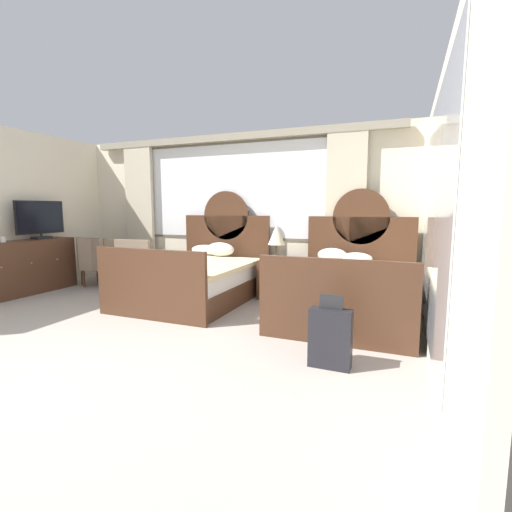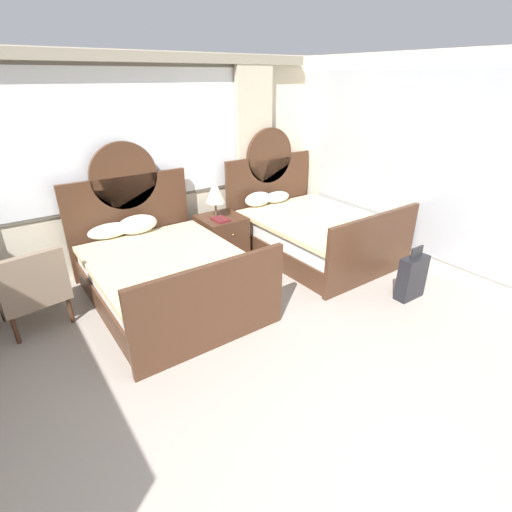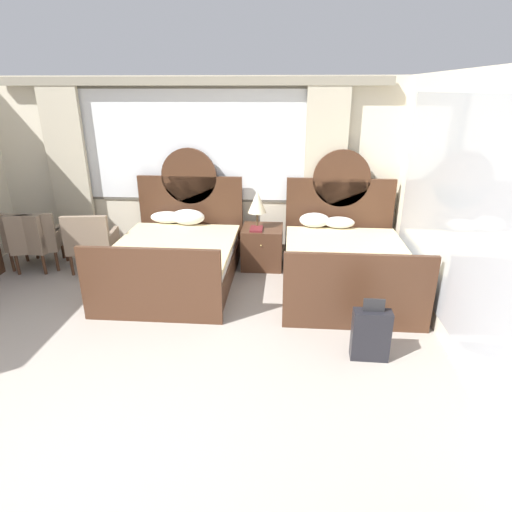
% 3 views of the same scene
% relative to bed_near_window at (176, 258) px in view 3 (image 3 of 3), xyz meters
% --- Properties ---
extents(ground_plane, '(24.00, 24.00, 0.00)m').
position_rel_bed_near_window_xyz_m(ground_plane, '(0.07, -3.02, -0.34)').
color(ground_plane, '#9E9389').
extents(wall_back_window, '(6.24, 0.22, 2.70)m').
position_rel_bed_near_window_xyz_m(wall_back_window, '(0.07, 1.19, 1.10)').
color(wall_back_window, beige).
rests_on(wall_back_window, ground_plane).
extents(wall_right_mirror, '(0.08, 4.80, 2.70)m').
position_rel_bed_near_window_xyz_m(wall_right_mirror, '(3.22, -1.19, 1.01)').
color(wall_right_mirror, beige).
rests_on(wall_right_mirror, ground_plane).
extents(bed_near_window, '(1.62, 2.21, 1.70)m').
position_rel_bed_near_window_xyz_m(bed_near_window, '(0.00, 0.00, 0.00)').
color(bed_near_window, '#472B1C').
rests_on(bed_near_window, ground_plane).
extents(bed_near_mirror, '(1.62, 2.21, 1.70)m').
position_rel_bed_near_window_xyz_m(bed_near_mirror, '(2.30, -0.00, -0.00)').
color(bed_near_mirror, '#472B1C').
rests_on(bed_near_mirror, ground_plane).
extents(nightstand_between_beds, '(0.60, 0.62, 0.61)m').
position_rel_bed_near_window_xyz_m(nightstand_between_beds, '(1.15, 0.63, -0.04)').
color(nightstand_between_beds, '#472B1C').
rests_on(nightstand_between_beds, ground_plane).
extents(table_lamp_on_nightstand, '(0.27, 0.27, 0.55)m').
position_rel_bed_near_window_xyz_m(table_lamp_on_nightstand, '(1.08, 0.63, 0.65)').
color(table_lamp_on_nightstand, brown).
rests_on(table_lamp_on_nightstand, nightstand_between_beds).
extents(book_on_nightstand, '(0.18, 0.26, 0.03)m').
position_rel_bed_near_window_xyz_m(book_on_nightstand, '(1.07, 0.51, 0.28)').
color(book_on_nightstand, maroon).
rests_on(book_on_nightstand, nightstand_between_beds).
extents(armchair_by_window_left, '(0.71, 0.71, 0.88)m').
position_rel_bed_near_window_xyz_m(armchair_by_window_left, '(-1.32, 0.27, 0.12)').
color(armchair_by_window_left, '#84705B').
rests_on(armchair_by_window_left, ground_plane).
extents(armchair_by_window_centre, '(0.80, 0.80, 0.88)m').
position_rel_bed_near_window_xyz_m(armchair_by_window_centre, '(-2.16, 0.28, 0.12)').
color(armchair_by_window_centre, '#84705B').
rests_on(armchair_by_window_centre, ground_plane).
extents(armchair_by_window_right, '(0.70, 0.70, 0.88)m').
position_rel_bed_near_window_xyz_m(armchair_by_window_right, '(-2.21, 0.27, 0.12)').
color(armchair_by_window_right, '#84705B').
rests_on(armchair_by_window_right, ground_plane).
extents(suitcase_on_floor, '(0.37, 0.17, 0.66)m').
position_rel_bed_near_window_xyz_m(suitcase_on_floor, '(2.37, -1.67, -0.07)').
color(suitcase_on_floor, black).
rests_on(suitcase_on_floor, ground_plane).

